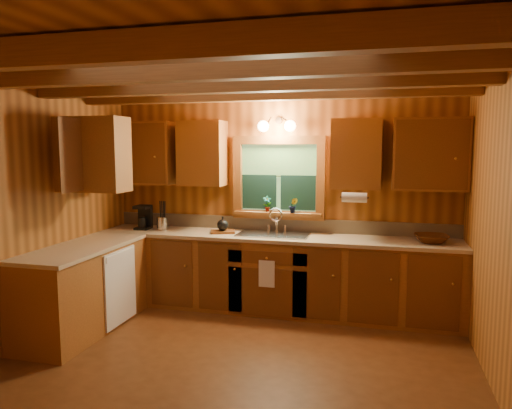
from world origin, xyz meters
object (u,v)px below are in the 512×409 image
object	(u,v)px
coffee_maker	(144,217)
sink	(273,239)
wicker_basket	(431,239)
cutting_board	(223,232)

from	to	relation	value
coffee_maker	sink	bearing A→B (deg)	-3.31
wicker_basket	cutting_board	bearing A→B (deg)	-179.99
sink	wicker_basket	distance (m)	1.74
cutting_board	sink	bearing A→B (deg)	-17.36
sink	wicker_basket	world-z (taller)	sink
sink	cutting_board	distance (m)	0.62
coffee_maker	wicker_basket	world-z (taller)	coffee_maker
coffee_maker	wicker_basket	xyz separation A→B (m)	(3.40, -0.02, -0.10)
coffee_maker	cutting_board	size ratio (longest dim) A/B	1.05
sink	cutting_board	size ratio (longest dim) A/B	2.88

